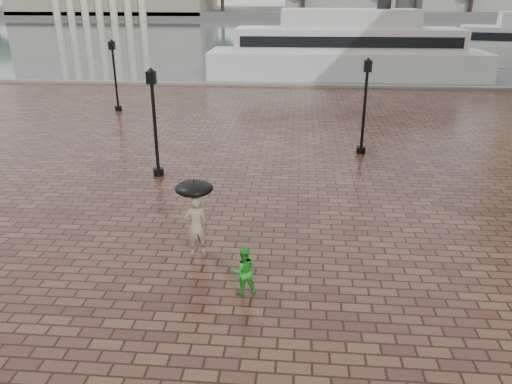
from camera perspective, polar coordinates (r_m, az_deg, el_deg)
ground at (r=12.18m, az=4.45°, el=-15.26°), size 300.00×300.00×0.00m
harbour_water at (r=101.97m, az=5.31°, el=17.79°), size 240.00×240.00×0.00m
quay_edge at (r=42.34m, az=5.16°, el=11.92°), size 80.00×0.60×0.30m
far_shore at (r=169.82m, az=5.37°, el=19.78°), size 300.00×60.00×2.00m
street_lamps at (r=26.01m, az=-6.11°, el=10.73°), size 15.44×12.44×4.40m
adult_pedestrian at (r=14.83m, az=-6.87°, el=-3.83°), size 0.81×0.68×1.88m
child_pedestrian at (r=13.01m, az=-1.43°, el=-8.99°), size 0.76×0.67×1.32m
ferry_near at (r=47.14m, az=10.34°, el=15.67°), size 24.68×6.29×8.07m
umbrella at (r=14.35m, az=-7.09°, el=0.41°), size 1.10×1.10×1.19m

